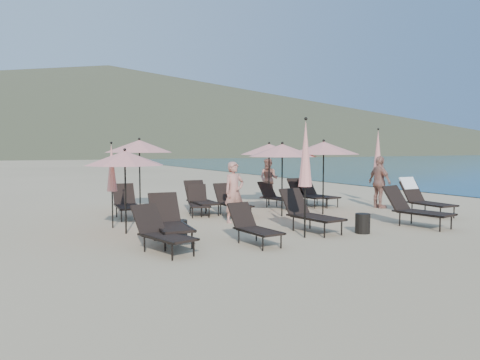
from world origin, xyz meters
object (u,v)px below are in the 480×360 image
lounger_10 (306,193)px  umbrella_closed_0 (305,154)px  lounger_4 (415,208)px  umbrella_closed_1 (378,151)px  lounger_3 (309,212)px  lounger_12 (201,198)px  beachgoer_c (380,182)px  lounger_5 (423,197)px  umbrella_open_0 (125,158)px  lounger_0 (161,231)px  lounger_8 (232,201)px  umbrella_open_4 (269,149)px  lounger_2 (253,226)px  beachgoer_b (269,179)px  side_table_1 (363,223)px  lounger_1 (170,220)px  umbrella_closed_2 (112,168)px  lounger_11 (317,194)px  lounger_6 (127,203)px  umbrella_open_1 (282,150)px  lounger_9 (276,196)px  umbrella_open_2 (324,148)px  umbrella_open_3 (139,146)px  side_table_0 (180,229)px  lounger_7 (199,201)px  beachgoer_a (234,192)px

lounger_10 → umbrella_closed_0: (-3.62, -4.95, 1.52)m
lounger_4 → umbrella_closed_1: size_ratio=0.68×
lounger_3 → lounger_12: bearing=98.7°
lounger_10 → beachgoer_c: beachgoer_c is taller
lounger_5 → umbrella_open_0: umbrella_open_0 is taller
umbrella_closed_1 → lounger_0: bearing=-157.4°
lounger_8 → umbrella_open_4: size_ratio=0.73×
lounger_2 → beachgoer_b: 9.10m
side_table_1 → beachgoer_c: 5.23m
lounger_2 → lounger_10: bearing=40.4°
lounger_1 → lounger_3: (3.58, -0.36, -0.00)m
umbrella_closed_0 → umbrella_closed_2: size_ratio=1.24×
lounger_4 → lounger_11: bearing=74.5°
umbrella_closed_2 → lounger_2: bearing=-56.9°
umbrella_closed_1 → lounger_1: bearing=-161.0°
lounger_6 → umbrella_closed_1: (9.32, -0.84, 1.52)m
lounger_3 → lounger_5: size_ratio=0.99×
umbrella_closed_2 → lounger_6: bearing=64.1°
lounger_6 → beachgoer_b: bearing=26.4°
lounger_12 → umbrella_closed_1: bearing=-2.2°
beachgoer_b → umbrella_open_1: bearing=-64.4°
lounger_10 → lounger_11: (0.36, -0.18, -0.01)m
lounger_6 → lounger_9: bearing=4.8°
lounger_11 → umbrella_open_2: 2.74m
lounger_8 → umbrella_closed_0: (-0.13, -4.07, 1.52)m
lounger_12 → beachgoer_b: 4.89m
lounger_10 → lounger_9: bearing=174.7°
umbrella_open_3 → beachgoer_c: umbrella_open_3 is taller
lounger_5 → umbrella_open_0: 9.28m
lounger_5 → lounger_11: (-1.54, 3.43, -0.11)m
lounger_2 → side_table_0: 1.89m
lounger_4 → umbrella_open_3: bearing=120.9°
lounger_9 → lounger_10: 1.25m
umbrella_open_1 → umbrella_closed_2: bearing=176.5°
lounger_5 → umbrella_open_1: 4.73m
umbrella_open_1 → beachgoer_c: (4.11, 0.06, -1.12)m
umbrella_closed_0 → umbrella_open_4: bearing=66.5°
umbrella_closed_2 → lounger_8: bearing=9.0°
lounger_7 → lounger_1: bearing=-103.6°
lounger_7 → umbrella_open_0: umbrella_open_0 is taller
beachgoer_a → umbrella_closed_0: bearing=-88.0°
umbrella_closed_1 → beachgoer_c: size_ratio=1.56×
lounger_0 → lounger_2: bearing=-19.1°
lounger_2 → umbrella_open_0: umbrella_open_0 is taller
umbrella_open_1 → side_table_0: 4.72m
lounger_1 → umbrella_open_4: size_ratio=0.82×
lounger_9 → umbrella_open_0: size_ratio=0.78×
lounger_0 → lounger_12: bearing=44.3°
lounger_11 → umbrella_closed_2: size_ratio=0.76×
lounger_11 → umbrella_open_4: size_ratio=0.74×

